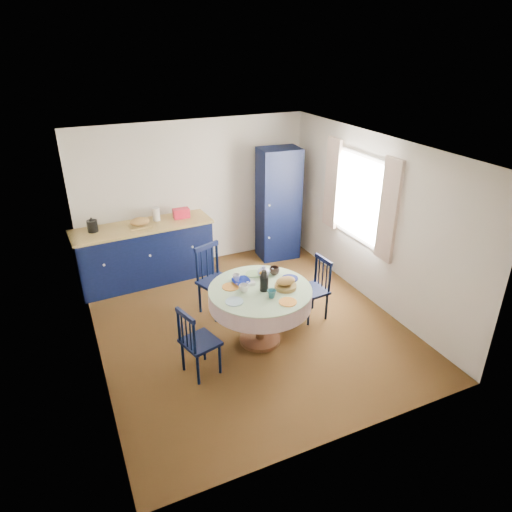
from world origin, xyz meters
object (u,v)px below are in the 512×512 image
at_px(kitchen_counter, 145,253).
at_px(chair_right, 314,288).
at_px(dining_table, 261,297).
at_px(chair_far, 215,280).
at_px(mug_d, 236,278).
at_px(mug_b, 272,294).
at_px(cobalt_bowl, 241,282).
at_px(pantry_cabinet, 278,204).
at_px(chair_left, 197,342).
at_px(mug_a, 244,288).
at_px(mug_c, 274,271).

relative_size(kitchen_counter, chair_right, 2.45).
bearing_deg(dining_table, kitchen_counter, 113.46).
distance_m(chair_far, mug_d, 0.72).
bearing_deg(mug_b, cobalt_bowl, 113.45).
bearing_deg(kitchen_counter, mug_b, -71.15).
distance_m(kitchen_counter, cobalt_bowl, 2.27).
relative_size(chair_far, mug_b, 9.27).
bearing_deg(chair_far, pantry_cabinet, 17.25).
xyz_separation_m(chair_right, mug_d, (-1.15, 0.08, 0.39)).
xyz_separation_m(pantry_cabinet, cobalt_bowl, (-1.57, -2.04, -0.17)).
bearing_deg(dining_table, chair_left, -163.28).
xyz_separation_m(kitchen_counter, cobalt_bowl, (0.83, -2.09, 0.33)).
bearing_deg(mug_a, chair_left, -157.22).
bearing_deg(mug_c, dining_table, -140.34).
bearing_deg(pantry_cabinet, mug_d, -124.48).
xyz_separation_m(chair_far, mug_b, (0.32, -1.20, 0.33)).
distance_m(chair_right, mug_d, 1.22).
bearing_deg(kitchen_counter, chair_far, -65.59).
relative_size(chair_far, cobalt_bowl, 4.51).
distance_m(pantry_cabinet, chair_right, 2.15).
height_order(kitchen_counter, chair_left, kitchen_counter).
xyz_separation_m(kitchen_counter, mug_c, (1.33, -2.04, 0.35)).
distance_m(dining_table, chair_left, 1.02).
relative_size(pantry_cabinet, dining_table, 1.51).
distance_m(pantry_cabinet, mug_b, 2.87).
height_order(mug_a, mug_b, mug_b).
bearing_deg(chair_left, dining_table, -88.96).
height_order(pantry_cabinet, mug_d, pantry_cabinet).
bearing_deg(chair_right, dining_table, -80.73).
height_order(chair_left, mug_d, chair_left).
distance_m(pantry_cabinet, mug_d, 2.53).
relative_size(dining_table, chair_left, 1.46).
bearing_deg(chair_far, mug_c, -68.09).
bearing_deg(cobalt_bowl, chair_far, 99.07).
distance_m(kitchen_counter, chair_far, 1.54).
relative_size(mug_b, mug_d, 1.08).
height_order(mug_b, cobalt_bowl, mug_b).
relative_size(kitchen_counter, pantry_cabinet, 1.12).
relative_size(kitchen_counter, dining_table, 1.69).
distance_m(dining_table, mug_d, 0.41).
height_order(pantry_cabinet, mug_a, pantry_cabinet).
distance_m(mug_c, cobalt_bowl, 0.51).
xyz_separation_m(kitchen_counter, mug_b, (1.04, -2.57, 0.35)).
relative_size(pantry_cabinet, chair_right, 2.20).
bearing_deg(chair_left, pantry_cabinet, -58.30).
height_order(dining_table, mug_d, dining_table).
relative_size(dining_table, mug_b, 11.87).
distance_m(chair_far, mug_a, 0.99).
bearing_deg(chair_right, mug_c, -98.19).
bearing_deg(chair_left, mug_a, -82.90).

